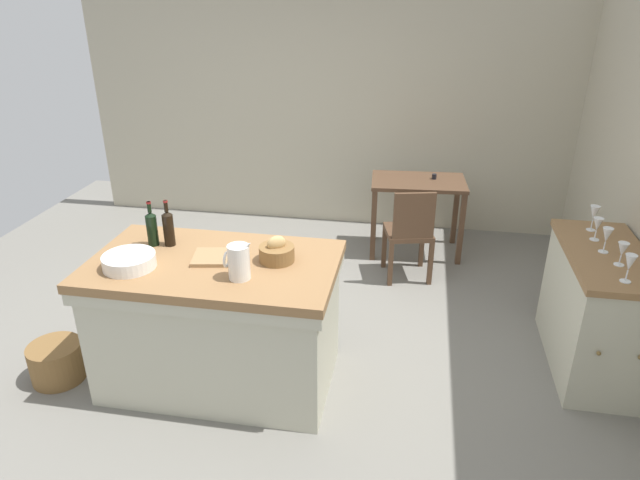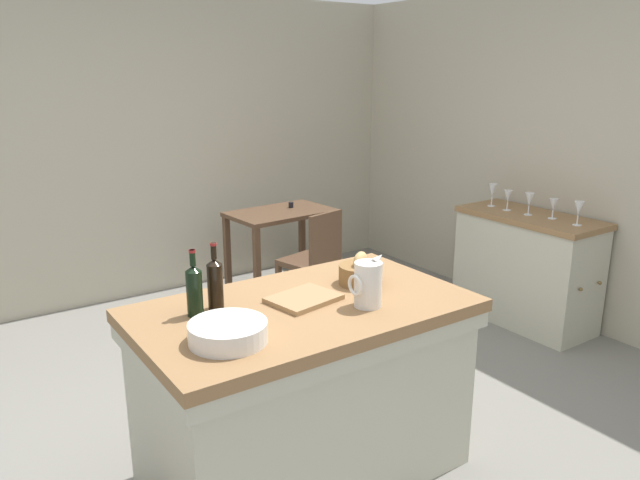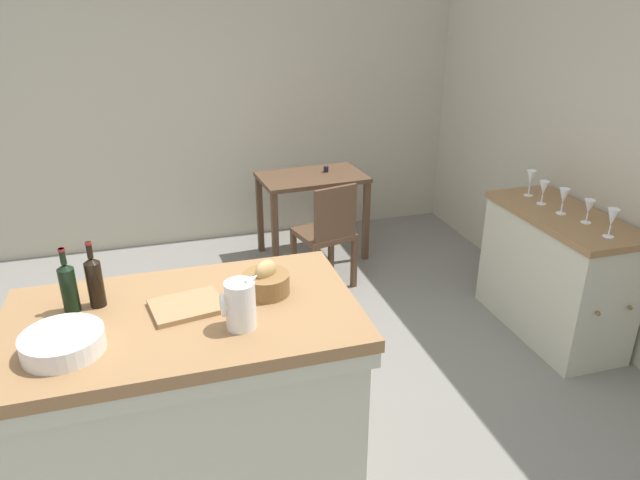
# 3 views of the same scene
# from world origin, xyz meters

# --- Properties ---
(ground_plane) EXTENTS (6.76, 6.76, 0.00)m
(ground_plane) POSITION_xyz_m (0.00, 0.00, 0.00)
(ground_plane) COLOR slate
(wall_back) EXTENTS (5.32, 0.12, 2.60)m
(wall_back) POSITION_xyz_m (0.00, 2.60, 1.30)
(wall_back) COLOR #B2AA93
(wall_back) RESTS_ON ground
(island_table) EXTENTS (1.57, 0.92, 0.91)m
(island_table) POSITION_xyz_m (-0.24, -0.41, 0.49)
(island_table) COLOR olive
(island_table) RESTS_ON ground
(side_cabinet) EXTENTS (0.52, 1.12, 0.88)m
(side_cabinet) POSITION_xyz_m (2.26, 0.21, 0.44)
(side_cabinet) COLOR olive
(side_cabinet) RESTS_ON ground
(writing_desk) EXTENTS (0.94, 0.62, 0.81)m
(writing_desk) POSITION_xyz_m (1.00, 1.89, 0.63)
(writing_desk) COLOR #513826
(writing_desk) RESTS_ON ground
(wooden_chair) EXTENTS (0.48, 0.48, 0.88)m
(wooden_chair) POSITION_xyz_m (0.95, 1.28, 0.47)
(wooden_chair) COLOR #513826
(wooden_chair) RESTS_ON ground
(pitcher) EXTENTS (0.17, 0.13, 0.25)m
(pitcher) POSITION_xyz_m (-0.01, -0.60, 1.02)
(pitcher) COLOR silver
(pitcher) RESTS_ON island_table
(wash_bowl) EXTENTS (0.32, 0.32, 0.08)m
(wash_bowl) POSITION_xyz_m (-0.72, -0.58, 0.95)
(wash_bowl) COLOR silver
(wash_bowl) RESTS_ON island_table
(bread_basket) EXTENTS (0.22, 0.22, 0.17)m
(bread_basket) POSITION_xyz_m (0.15, -0.33, 0.97)
(bread_basket) COLOR brown
(bread_basket) RESTS_ON island_table
(cutting_board) EXTENTS (0.35, 0.30, 0.02)m
(cutting_board) POSITION_xyz_m (-0.22, -0.37, 0.92)
(cutting_board) COLOR #99754C
(cutting_board) RESTS_ON island_table
(wine_bottle_dark) EXTENTS (0.07, 0.07, 0.32)m
(wine_bottle_dark) POSITION_xyz_m (-0.60, -0.23, 1.04)
(wine_bottle_dark) COLOR black
(wine_bottle_dark) RESTS_ON island_table
(wine_bottle_amber) EXTENTS (0.07, 0.07, 0.31)m
(wine_bottle_amber) POSITION_xyz_m (-0.71, -0.25, 1.03)
(wine_bottle_amber) COLOR black
(wine_bottle_amber) RESTS_ON island_table
(wine_glass_far_left) EXTENTS (0.07, 0.07, 0.18)m
(wine_glass_far_left) POSITION_xyz_m (2.25, -0.19, 1.00)
(wine_glass_far_left) COLOR white
(wine_glass_far_left) RESTS_ON side_cabinet
(wine_glass_left) EXTENTS (0.07, 0.07, 0.15)m
(wine_glass_left) POSITION_xyz_m (2.27, 0.04, 0.99)
(wine_glass_left) COLOR white
(wine_glass_left) RESTS_ON side_cabinet
(wine_glass_middle) EXTENTS (0.07, 0.07, 0.17)m
(wine_glass_middle) POSITION_xyz_m (2.23, 0.22, 1.00)
(wine_glass_middle) COLOR white
(wine_glass_middle) RESTS_ON side_cabinet
(wine_glass_right) EXTENTS (0.07, 0.07, 0.16)m
(wine_glass_right) POSITION_xyz_m (2.22, 0.42, 0.99)
(wine_glass_right) COLOR white
(wine_glass_right) RESTS_ON side_cabinet
(wine_glass_far_right) EXTENTS (0.07, 0.07, 0.19)m
(wine_glass_far_right) POSITION_xyz_m (2.24, 0.59, 1.01)
(wine_glass_far_right) COLOR white
(wine_glass_far_right) RESTS_ON side_cabinet
(wicker_hamper) EXTENTS (0.36, 0.36, 0.26)m
(wicker_hamper) POSITION_xyz_m (-1.36, -0.60, 0.13)
(wicker_hamper) COLOR brown
(wicker_hamper) RESTS_ON ground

